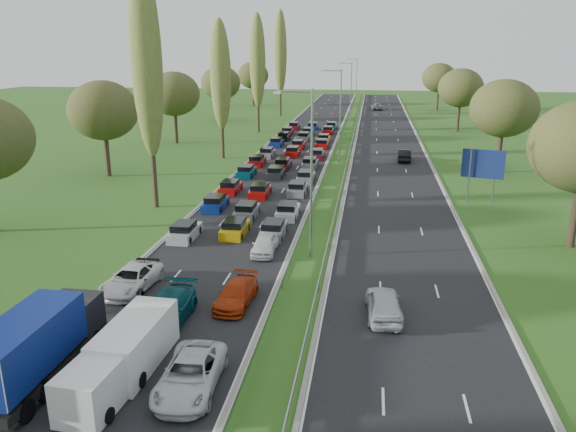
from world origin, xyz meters
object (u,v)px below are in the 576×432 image
at_px(blue_lorry, 39,344).
at_px(white_van_rear, 137,340).
at_px(near_car_2, 131,279).
at_px(direction_sign, 483,166).
at_px(near_car_3, 136,280).
at_px(white_van_front, 108,373).

xyz_separation_m(blue_lorry, white_van_rear, (3.72, 2.11, -0.67)).
bearing_deg(near_car_2, white_van_rear, -60.66).
bearing_deg(direction_sign, near_car_3, -135.32).
relative_size(near_car_3, white_van_rear, 0.80).
distance_m(blue_lorry, white_van_rear, 4.33).
relative_size(white_van_rear, direction_sign, 1.08).
distance_m(near_car_2, blue_lorry, 10.10).
height_order(near_car_3, white_van_rear, white_van_rear).
relative_size(white_van_front, direction_sign, 1.00).
xyz_separation_m(near_car_2, blue_lorry, (0.06, -10.04, 1.08)).
bearing_deg(near_car_2, white_van_front, -67.73).
bearing_deg(white_van_rear, white_van_front, -92.51).
bearing_deg(near_car_3, blue_lorry, -91.11).
bearing_deg(direction_sign, blue_lorry, -125.87).
relative_size(blue_lorry, white_van_rear, 1.47).
xyz_separation_m(near_car_3, white_van_rear, (3.54, -8.04, 0.49)).
distance_m(near_car_3, direction_sign, 35.47).
xyz_separation_m(blue_lorry, direction_sign, (25.32, 35.01, 1.74)).
relative_size(blue_lorry, white_van_front, 1.60).
height_order(near_car_3, blue_lorry, blue_lorry).
height_order(blue_lorry, white_van_front, blue_lorry).
xyz_separation_m(near_car_2, white_van_front, (3.55, -10.65, 0.32)).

